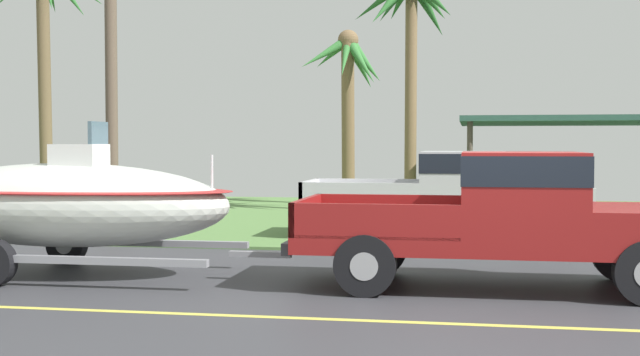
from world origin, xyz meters
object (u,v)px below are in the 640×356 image
carport_awning (610,122)px  utility_pole (111,52)px  pickup_truck_towing (518,213)px  palm_tree_near_left (350,78)px  palm_tree_mid (44,10)px  parked_pickup_background (462,190)px  palm_tree_near_right (411,18)px  boat_on_trailer (63,204)px

carport_awning → utility_pole: bearing=-144.5°
pickup_truck_towing → utility_pole: (-7.69, 4.23, 2.75)m
palm_tree_near_left → palm_tree_mid: 9.12m
palm_tree_near_left → palm_tree_mid: (-7.56, -4.86, 1.54)m
parked_pickup_background → utility_pole: 7.55m
utility_pole → parked_pickup_background: bearing=11.5°
carport_awning → palm_tree_mid: (-14.89, -2.44, 2.99)m
pickup_truck_towing → palm_tree_mid: size_ratio=0.76×
carport_awning → utility_pole: size_ratio=1.08×
pickup_truck_towing → palm_tree_near_right: size_ratio=0.82×
palm_tree_mid → palm_tree_near_right: bearing=10.2°
pickup_truck_towing → parked_pickup_background: pickup_truck_towing is taller
carport_awning → palm_tree_near_left: size_ratio=1.43×
boat_on_trailer → palm_tree_near_left: 14.73m
pickup_truck_towing → palm_tree_near_left: 15.19m
carport_awning → palm_tree_mid: palm_tree_mid is taller
parked_pickup_background → utility_pole: utility_pole is taller
palm_tree_near_left → carport_awning: bearing=-18.3°
pickup_truck_towing → boat_on_trailer: bearing=180.0°
boat_on_trailer → palm_tree_near_right: size_ratio=0.94×
pickup_truck_towing → palm_tree_near_right: palm_tree_near_right is taller
palm_tree_mid → utility_pole: 6.89m
boat_on_trailer → palm_tree_near_right: 12.69m
parked_pickup_background → palm_tree_near_left: 9.79m
boat_on_trailer → palm_tree_near_left: size_ratio=1.15×
utility_pole → palm_tree_near_left: bearing=71.5°
boat_on_trailer → palm_tree_mid: bearing=119.5°
palm_tree_near_right → carport_awning: bearing=7.6°
boat_on_trailer → pickup_truck_towing: bearing=0.0°
pickup_truck_towing → parked_pickup_background: (-0.80, 5.63, -0.02)m
carport_awning → palm_tree_near_left: (-7.33, 2.42, 1.45)m
parked_pickup_background → palm_tree_mid: size_ratio=0.82×
pickup_truck_towing → boat_on_trailer: size_ratio=0.87×
carport_awning → palm_tree_near_left: bearing=161.7°
pickup_truck_towing → palm_tree_near_left: size_ratio=1.00×
palm_tree_near_right → boat_on_trailer: bearing=-111.3°
palm_tree_mid → utility_pole: utility_pole is taller
pickup_truck_towing → utility_pole: utility_pole is taller
palm_tree_near_left → palm_tree_near_right: bearing=-56.2°
parked_pickup_background → carport_awning: size_ratio=0.75×
palm_tree_near_left → palm_tree_near_right: (2.09, -3.12, 1.35)m
boat_on_trailer → parked_pickup_background: bearing=44.2°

